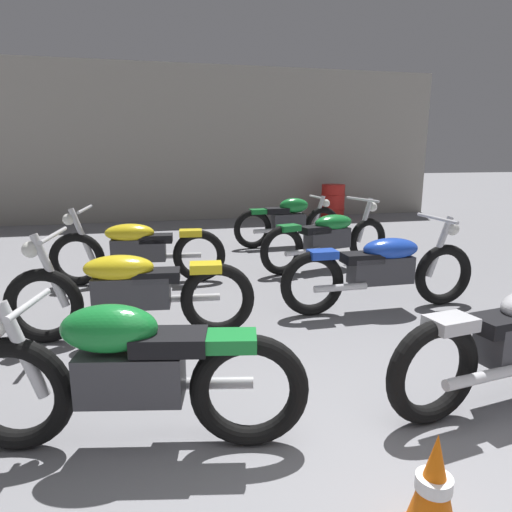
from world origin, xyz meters
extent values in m
cube|color=#9E998E|center=(0.00, 9.93, 1.80)|extent=(12.58, 0.24, 3.60)
torus|color=black|center=(-1.89, 1.13, 0.34)|extent=(0.68, 0.25, 0.67)
torus|color=black|center=(-0.62, 0.86, 0.34)|extent=(0.68, 0.25, 0.67)
cylinder|color=silver|center=(-1.81, 1.11, 0.59)|extent=(0.25, 0.12, 0.56)
cube|color=#38383D|center=(-1.25, 1.00, 0.44)|extent=(0.61, 0.35, 0.28)
ellipsoid|color=#197F33|center=(-1.35, 1.02, 0.72)|extent=(0.57, 0.38, 0.26)
cube|color=black|center=(-1.04, 0.95, 0.64)|extent=(0.44, 0.32, 0.10)
cube|color=#197F33|center=(-0.71, 0.88, 0.64)|extent=(0.32, 0.25, 0.08)
cylinder|color=silver|center=(-1.75, 1.10, 0.85)|extent=(0.14, 0.48, 0.04)
cylinder|color=silver|center=(-0.83, 1.04, 0.32)|extent=(0.55, 0.18, 0.07)
torus|color=black|center=(-2.02, 2.69, 0.34)|extent=(0.68, 0.19, 0.67)
torus|color=black|center=(-0.53, 2.52, 0.34)|extent=(0.68, 0.19, 0.67)
cylinder|color=silver|center=(-1.94, 2.68, 0.65)|extent=(0.28, 0.10, 0.66)
cube|color=#38383D|center=(-1.28, 2.61, 0.44)|extent=(0.68, 0.31, 0.28)
ellipsoid|color=yellow|center=(-1.37, 2.62, 0.66)|extent=(0.63, 0.39, 0.22)
cube|color=black|center=(-1.06, 2.58, 0.57)|extent=(0.43, 0.28, 0.10)
cube|color=yellow|center=(-0.63, 2.53, 0.64)|extent=(0.30, 0.23, 0.08)
cylinder|color=silver|center=(-1.88, 2.68, 0.96)|extent=(0.11, 0.68, 0.04)
sphere|color=white|center=(-2.08, 2.70, 0.84)|extent=(0.14, 0.14, 0.14)
cylinder|color=silver|center=(-0.76, 2.68, 0.32)|extent=(0.55, 0.13, 0.07)
torus|color=black|center=(-1.97, 4.49, 0.34)|extent=(0.68, 0.18, 0.67)
torus|color=black|center=(-0.48, 4.33, 0.34)|extent=(0.68, 0.18, 0.67)
cylinder|color=silver|center=(-1.89, 4.48, 0.65)|extent=(0.28, 0.10, 0.66)
cube|color=#38383D|center=(-1.22, 4.41, 0.44)|extent=(0.68, 0.31, 0.28)
ellipsoid|color=yellow|center=(-1.32, 4.42, 0.66)|extent=(0.63, 0.38, 0.22)
cube|color=black|center=(-1.01, 4.38, 0.57)|extent=(0.42, 0.28, 0.10)
cube|color=yellow|center=(-0.58, 4.34, 0.64)|extent=(0.30, 0.23, 0.08)
cylinder|color=silver|center=(-1.83, 4.47, 0.96)|extent=(0.11, 0.68, 0.04)
sphere|color=white|center=(-2.03, 4.49, 0.84)|extent=(0.14, 0.14, 0.14)
cylinder|color=silver|center=(-0.71, 4.48, 0.32)|extent=(0.55, 0.13, 0.07)
torus|color=black|center=(0.52, 0.82, 0.34)|extent=(0.68, 0.20, 0.67)
cube|color=black|center=(1.04, 0.89, 0.57)|extent=(0.43, 0.29, 0.10)
cube|color=#B7B7BC|center=(0.62, 0.83, 0.64)|extent=(0.30, 0.24, 0.08)
cylinder|color=silver|center=(0.78, 0.72, 0.32)|extent=(0.55, 0.15, 0.07)
torus|color=black|center=(1.98, 2.78, 0.34)|extent=(0.67, 0.12, 0.67)
torus|color=black|center=(0.48, 2.79, 0.34)|extent=(0.67, 0.12, 0.67)
cylinder|color=silver|center=(1.90, 2.78, 0.65)|extent=(0.27, 0.07, 0.66)
cube|color=#38383D|center=(1.23, 2.78, 0.44)|extent=(0.66, 0.25, 0.28)
ellipsoid|color=blue|center=(1.33, 2.78, 0.66)|extent=(0.60, 0.32, 0.22)
cube|color=black|center=(1.01, 2.79, 0.57)|extent=(0.40, 0.24, 0.10)
cube|color=blue|center=(0.58, 2.79, 0.64)|extent=(0.28, 0.20, 0.08)
cylinder|color=silver|center=(1.84, 2.78, 0.96)|extent=(0.04, 0.68, 0.04)
sphere|color=white|center=(2.04, 2.78, 0.84)|extent=(0.14, 0.14, 0.14)
cylinder|color=silver|center=(0.73, 2.66, 0.32)|extent=(0.55, 0.07, 0.07)
torus|color=black|center=(2.10, 4.77, 0.34)|extent=(0.68, 0.28, 0.67)
torus|color=black|center=(0.64, 4.39, 0.34)|extent=(0.68, 0.28, 0.67)
cylinder|color=silver|center=(2.02, 4.75, 0.65)|extent=(0.28, 0.14, 0.66)
cube|color=#38383D|center=(1.37, 4.58, 0.44)|extent=(0.70, 0.40, 0.28)
ellipsoid|color=#197F33|center=(1.47, 4.60, 0.66)|extent=(0.66, 0.46, 0.22)
cube|color=black|center=(1.16, 4.52, 0.57)|extent=(0.45, 0.33, 0.10)
cube|color=#197F33|center=(0.74, 4.41, 0.64)|extent=(0.32, 0.26, 0.08)
cylinder|color=silver|center=(1.96, 4.73, 0.96)|extent=(0.21, 0.67, 0.04)
sphere|color=white|center=(2.15, 4.78, 0.84)|extent=(0.14, 0.14, 0.14)
cylinder|color=silver|center=(0.92, 4.33, 0.32)|extent=(0.55, 0.21, 0.07)
torus|color=black|center=(1.96, 6.24, 0.34)|extent=(0.68, 0.15, 0.67)
torus|color=black|center=(0.66, 6.17, 0.34)|extent=(0.68, 0.15, 0.67)
cylinder|color=silver|center=(1.88, 6.24, 0.59)|extent=(0.25, 0.08, 0.56)
cube|color=#38383D|center=(1.31, 6.21, 0.44)|extent=(0.58, 0.27, 0.28)
ellipsoid|color=#197F33|center=(1.41, 6.21, 0.72)|extent=(0.53, 0.31, 0.26)
cube|color=black|center=(1.09, 6.19, 0.64)|extent=(0.41, 0.26, 0.10)
cube|color=#197F33|center=(0.76, 6.18, 0.64)|extent=(0.29, 0.22, 0.08)
cylinder|color=silver|center=(1.82, 6.24, 0.85)|extent=(0.06, 0.48, 0.04)
sphere|color=white|center=(2.02, 6.25, 0.73)|extent=(0.14, 0.14, 0.14)
cylinder|color=silver|center=(0.92, 6.05, 0.32)|extent=(0.55, 0.10, 0.07)
cylinder|color=red|center=(3.36, 9.09, 0.42)|extent=(0.56, 0.56, 0.85)
torus|color=red|center=(3.36, 9.09, 0.59)|extent=(0.59, 0.59, 0.03)
torus|color=red|center=(3.36, 9.09, 0.26)|extent=(0.59, 0.59, 0.03)
cone|color=orange|center=(-0.04, -0.01, 0.29)|extent=(0.24, 0.24, 0.50)
cylinder|color=white|center=(-0.04, -0.01, 0.32)|extent=(0.15, 0.15, 0.06)
camera|label=1|loc=(-1.13, -1.42, 1.64)|focal=32.38mm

